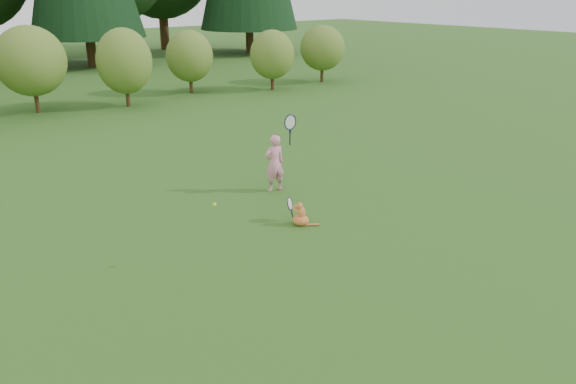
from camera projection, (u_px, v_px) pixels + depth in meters
ground at (310, 248)px, 9.14m from camera, size 100.00×100.00×0.00m
shrub_row at (43, 73)px, 18.09m from camera, size 28.00×3.00×2.80m
child at (275, 162)px, 11.51m from camera, size 0.68×0.37×1.79m
cat at (300, 213)px, 9.97m from camera, size 0.43×0.64×0.59m
tennis_ball at (214, 205)px, 8.22m from camera, size 0.06×0.06×0.06m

